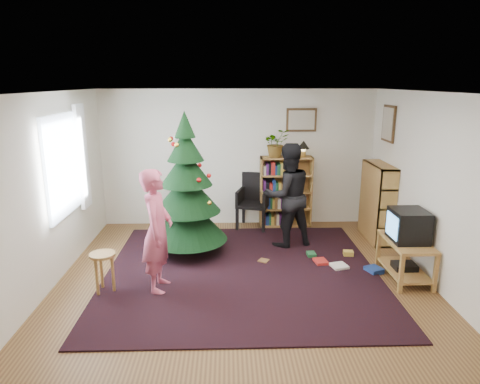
{
  "coord_description": "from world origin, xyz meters",
  "views": [
    {
      "loc": [
        -0.2,
        -5.28,
        2.63
      ],
      "look_at": [
        -0.02,
        0.6,
        1.1
      ],
      "focal_mm": 32.0,
      "sensor_mm": 36.0,
      "label": 1
    }
  ],
  "objects_px": {
    "person_standing": "(157,231)",
    "person_by_chair": "(287,195)",
    "picture_right": "(389,124)",
    "christmas_tree": "(187,196)",
    "crt_tv": "(408,225)",
    "stool": "(103,262)",
    "tv_stand": "(405,256)",
    "table_lamp": "(303,146)",
    "bookshelf_right": "(377,201)",
    "armchair": "(253,198)",
    "picture_back": "(301,120)",
    "potted_plant": "(276,143)",
    "bookshelf_back": "(286,191)"
  },
  "relations": [
    {
      "from": "person_standing",
      "to": "person_by_chair",
      "type": "xyz_separation_m",
      "value": [
        1.85,
        1.49,
        0.05
      ]
    },
    {
      "from": "picture_right",
      "to": "christmas_tree",
      "type": "relative_size",
      "value": 0.27
    },
    {
      "from": "crt_tv",
      "to": "stool",
      "type": "xyz_separation_m",
      "value": [
        -4.0,
        -0.29,
        -0.35
      ]
    },
    {
      "from": "stool",
      "to": "person_by_chair",
      "type": "relative_size",
      "value": 0.32
    },
    {
      "from": "tv_stand",
      "to": "table_lamp",
      "type": "bearing_deg",
      "value": 114.46
    },
    {
      "from": "crt_tv",
      "to": "bookshelf_right",
      "type": "bearing_deg",
      "value": 85.47
    },
    {
      "from": "armchair",
      "to": "stool",
      "type": "xyz_separation_m",
      "value": [
        -2.05,
        -2.54,
        -0.12
      ]
    },
    {
      "from": "table_lamp",
      "to": "picture_back",
      "type": "bearing_deg",
      "value": 102.79
    },
    {
      "from": "christmas_tree",
      "to": "table_lamp",
      "type": "relative_size",
      "value": 7.55
    },
    {
      "from": "picture_back",
      "to": "crt_tv",
      "type": "height_order",
      "value": "picture_back"
    },
    {
      "from": "person_standing",
      "to": "potted_plant",
      "type": "bearing_deg",
      "value": -32.5
    },
    {
      "from": "crt_tv",
      "to": "person_standing",
      "type": "distance_m",
      "value": 3.31
    },
    {
      "from": "picture_back",
      "to": "bookshelf_back",
      "type": "bearing_deg",
      "value": -153.38
    },
    {
      "from": "tv_stand",
      "to": "picture_right",
      "type": "bearing_deg",
      "value": 81.45
    },
    {
      "from": "armchair",
      "to": "stool",
      "type": "relative_size",
      "value": 1.86
    },
    {
      "from": "crt_tv",
      "to": "potted_plant",
      "type": "relative_size",
      "value": 0.96
    },
    {
      "from": "person_by_chair",
      "to": "potted_plant",
      "type": "bearing_deg",
      "value": -102.9
    },
    {
      "from": "picture_back",
      "to": "person_by_chair",
      "type": "height_order",
      "value": "picture_back"
    },
    {
      "from": "crt_tv",
      "to": "person_by_chair",
      "type": "xyz_separation_m",
      "value": [
        -1.45,
        1.27,
        0.08
      ]
    },
    {
      "from": "picture_back",
      "to": "christmas_tree",
      "type": "height_order",
      "value": "christmas_tree"
    },
    {
      "from": "picture_right",
      "to": "person_standing",
      "type": "distance_m",
      "value": 4.2
    },
    {
      "from": "christmas_tree",
      "to": "bookshelf_right",
      "type": "distance_m",
      "value": 3.22
    },
    {
      "from": "person_by_chair",
      "to": "person_standing",
      "type": "bearing_deg",
      "value": 20.86
    },
    {
      "from": "bookshelf_right",
      "to": "armchair",
      "type": "xyz_separation_m",
      "value": [
        -2.07,
        0.7,
        -0.13
      ]
    },
    {
      "from": "crt_tv",
      "to": "bookshelf_back",
      "type": "bearing_deg",
      "value": 120.32
    },
    {
      "from": "tv_stand",
      "to": "stool",
      "type": "height_order",
      "value": "tv_stand"
    },
    {
      "from": "person_standing",
      "to": "potted_plant",
      "type": "height_order",
      "value": "potted_plant"
    },
    {
      "from": "stool",
      "to": "potted_plant",
      "type": "relative_size",
      "value": 1.06
    },
    {
      "from": "potted_plant",
      "to": "picture_right",
      "type": "bearing_deg",
      "value": -18.2
    },
    {
      "from": "potted_plant",
      "to": "picture_back",
      "type": "bearing_deg",
      "value": 16.05
    },
    {
      "from": "christmas_tree",
      "to": "crt_tv",
      "type": "xyz_separation_m",
      "value": [
        3.03,
        -0.98,
        -0.16
      ]
    },
    {
      "from": "bookshelf_back",
      "to": "stool",
      "type": "bearing_deg",
      "value": -135.92
    },
    {
      "from": "picture_right",
      "to": "person_standing",
      "type": "height_order",
      "value": "picture_right"
    },
    {
      "from": "potted_plant",
      "to": "table_lamp",
      "type": "xyz_separation_m",
      "value": [
        0.5,
        0.0,
        -0.05
      ]
    },
    {
      "from": "bookshelf_back",
      "to": "picture_right",
      "type": "bearing_deg",
      "value": -20.31
    },
    {
      "from": "potted_plant",
      "to": "christmas_tree",
      "type": "bearing_deg",
      "value": -138.85
    },
    {
      "from": "picture_right",
      "to": "table_lamp",
      "type": "xyz_separation_m",
      "value": [
        -1.29,
        0.59,
        -0.45
      ]
    },
    {
      "from": "person_standing",
      "to": "potted_plant",
      "type": "distance_m",
      "value": 3.15
    },
    {
      "from": "potted_plant",
      "to": "bookshelf_back",
      "type": "bearing_deg",
      "value": 0.0
    },
    {
      "from": "person_standing",
      "to": "tv_stand",
      "type": "bearing_deg",
      "value": -83.53
    },
    {
      "from": "tv_stand",
      "to": "stool",
      "type": "xyz_separation_m",
      "value": [
        -4.0,
        -0.29,
        0.09
      ]
    },
    {
      "from": "picture_back",
      "to": "stool",
      "type": "bearing_deg",
      "value": -137.22
    },
    {
      "from": "christmas_tree",
      "to": "person_by_chair",
      "type": "relative_size",
      "value": 1.31
    },
    {
      "from": "bookshelf_right",
      "to": "stool",
      "type": "xyz_separation_m",
      "value": [
        -4.12,
        -1.84,
        -0.25
      ]
    },
    {
      "from": "crt_tv",
      "to": "armchair",
      "type": "height_order",
      "value": "armchair"
    },
    {
      "from": "bookshelf_right",
      "to": "armchair",
      "type": "bearing_deg",
      "value": 71.26
    },
    {
      "from": "crt_tv",
      "to": "table_lamp",
      "type": "distance_m",
      "value": 2.61
    },
    {
      "from": "crt_tv",
      "to": "tv_stand",
      "type": "bearing_deg",
      "value": -0.0
    },
    {
      "from": "christmas_tree",
      "to": "person_standing",
      "type": "xyz_separation_m",
      "value": [
        -0.27,
        -1.19,
        -0.12
      ]
    },
    {
      "from": "armchair",
      "to": "crt_tv",
      "type": "bearing_deg",
      "value": -32.88
    }
  ]
}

